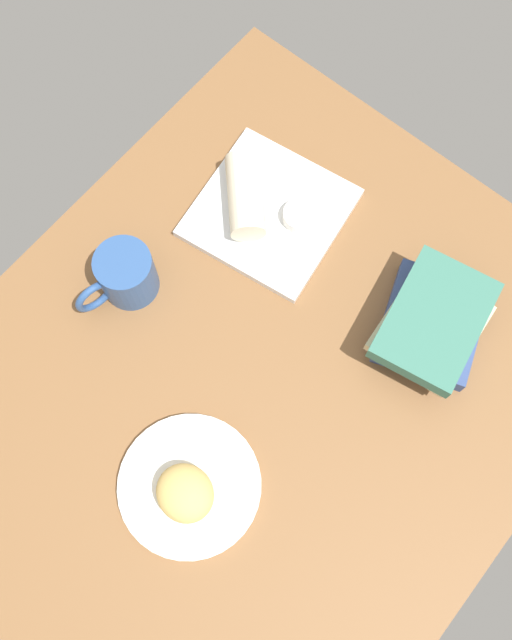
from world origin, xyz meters
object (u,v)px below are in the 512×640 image
(breakfast_wrap, at_px, (245,195))
(round_plate, at_px, (190,486))
(square_plate, at_px, (269,213))
(book_stack, at_px, (432,323))
(scone_pastry, at_px, (185,493))
(coffee_mug, at_px, (125,275))
(sauce_cup, at_px, (300,216))

(breakfast_wrap, bearing_deg, round_plate, -104.54)
(square_plate, bearing_deg, book_stack, 90.04)
(round_plate, relative_size, scone_pastry, 2.42)
(scone_pastry, bearing_deg, square_plate, -155.23)
(scone_pastry, distance_m, breakfast_wrap, 0.50)
(round_plate, distance_m, scone_pastry, 0.04)
(breakfast_wrap, bearing_deg, book_stack, -41.82)
(book_stack, height_order, coffee_mug, coffee_mug)
(coffee_mug, bearing_deg, sauce_cup, 151.98)
(book_stack, bearing_deg, coffee_mug, -59.50)
(sauce_cup, bearing_deg, breakfast_wrap, -67.41)
(square_plate, xyz_separation_m, coffee_mug, (0.25, -0.10, 0.04))
(sauce_cup, bearing_deg, coffee_mug, -28.02)
(scone_pastry, height_order, book_stack, book_stack)
(scone_pastry, relative_size, sauce_cup, 1.53)
(scone_pastry, height_order, breakfast_wrap, breakfast_wrap)
(scone_pastry, xyz_separation_m, coffee_mug, (-0.20, -0.30, 0.01))
(book_stack, bearing_deg, round_plate, -17.09)
(sauce_cup, height_order, breakfast_wrap, breakfast_wrap)
(square_plate, xyz_separation_m, breakfast_wrap, (0.02, -0.04, 0.04))
(round_plate, bearing_deg, book_stack, 162.91)
(sauce_cup, relative_size, book_stack, 0.25)
(breakfast_wrap, bearing_deg, square_plate, -21.82)
(sauce_cup, bearing_deg, book_stack, 85.86)
(round_plate, xyz_separation_m, breakfast_wrap, (-0.42, -0.24, 0.04))
(square_plate, relative_size, coffee_mug, 1.67)
(round_plate, distance_m, square_plate, 0.48)
(square_plate, height_order, book_stack, book_stack)
(breakfast_wrap, height_order, book_stack, book_stack)
(round_plate, height_order, coffee_mug, coffee_mug)
(round_plate, height_order, breakfast_wrap, breakfast_wrap)
(square_plate, bearing_deg, sauce_cup, 112.59)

